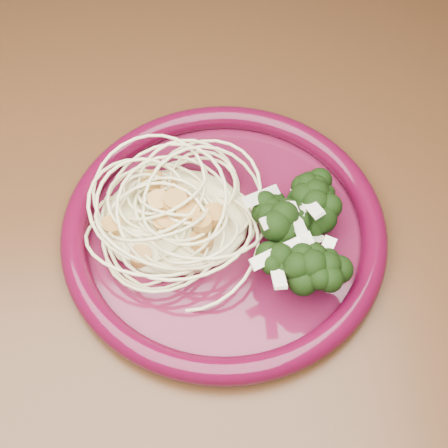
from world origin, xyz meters
TOP-DOWN VIEW (x-y plane):
  - dining_table at (0.00, 0.00)m, footprint 1.20×0.80m
  - dinner_plate at (-0.10, -0.07)m, footprint 0.37×0.37m
  - spaghetti_pile at (-0.15, -0.06)m, footprint 0.17×0.15m
  - scallop_cluster at (-0.15, -0.06)m, footprint 0.15×0.15m
  - broccoli_pile at (-0.04, -0.08)m, footprint 0.13×0.18m
  - onion_garnish at (-0.04, -0.08)m, footprint 0.09×0.11m

SIDE VIEW (x-z plane):
  - dining_table at x=0.00m, z-range 0.28..1.03m
  - dinner_plate at x=-0.10m, z-range 0.75..0.77m
  - spaghetti_pile at x=-0.15m, z-range 0.76..0.79m
  - broccoli_pile at x=-0.04m, z-range 0.76..0.81m
  - scallop_cluster at x=-0.15m, z-range 0.79..0.83m
  - onion_garnish at x=-0.04m, z-range 0.79..0.85m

